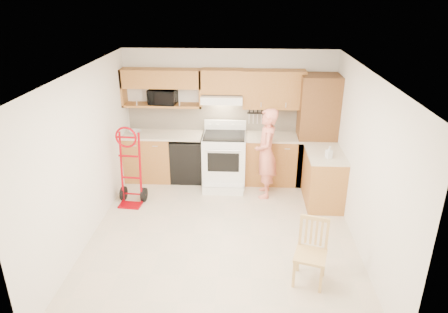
# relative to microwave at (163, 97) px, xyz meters

# --- Properties ---
(floor) EXTENTS (4.00, 4.50, 0.02)m
(floor) POSITION_rel_microwave_xyz_m (1.24, -2.08, -1.64)
(floor) COLOR beige
(floor) RESTS_ON ground
(ceiling) EXTENTS (4.00, 4.50, 0.02)m
(ceiling) POSITION_rel_microwave_xyz_m (1.24, -2.08, 0.88)
(ceiling) COLOR white
(ceiling) RESTS_ON ground
(wall_back) EXTENTS (4.00, 0.02, 2.50)m
(wall_back) POSITION_rel_microwave_xyz_m (1.24, 0.17, -0.38)
(wall_back) COLOR white
(wall_back) RESTS_ON ground
(wall_front) EXTENTS (4.00, 0.02, 2.50)m
(wall_front) POSITION_rel_microwave_xyz_m (1.24, -4.34, -0.38)
(wall_front) COLOR white
(wall_front) RESTS_ON ground
(wall_left) EXTENTS (0.02, 4.50, 2.50)m
(wall_left) POSITION_rel_microwave_xyz_m (-0.77, -2.08, -0.38)
(wall_left) COLOR white
(wall_left) RESTS_ON ground
(wall_right) EXTENTS (0.02, 4.50, 2.50)m
(wall_right) POSITION_rel_microwave_xyz_m (3.25, -2.08, -0.38)
(wall_right) COLOR white
(wall_right) RESTS_ON ground
(backsplash) EXTENTS (3.92, 0.03, 0.55)m
(backsplash) POSITION_rel_microwave_xyz_m (1.24, 0.15, -0.43)
(backsplash) COLOR beige
(backsplash) RESTS_ON wall_back
(lower_cab_left) EXTENTS (0.90, 0.60, 0.90)m
(lower_cab_left) POSITION_rel_microwave_xyz_m (-0.31, -0.14, -1.18)
(lower_cab_left) COLOR #A36D41
(lower_cab_left) RESTS_ON ground
(dishwasher) EXTENTS (0.60, 0.60, 0.85)m
(dishwasher) POSITION_rel_microwave_xyz_m (0.44, -0.14, -1.21)
(dishwasher) COLOR black
(dishwasher) RESTS_ON ground
(lower_cab_right) EXTENTS (1.14, 0.60, 0.90)m
(lower_cab_right) POSITION_rel_microwave_xyz_m (2.07, -0.14, -1.18)
(lower_cab_right) COLOR #A36D41
(lower_cab_right) RESTS_ON ground
(countertop_left) EXTENTS (1.50, 0.63, 0.04)m
(countertop_left) POSITION_rel_microwave_xyz_m (-0.01, -0.13, -0.71)
(countertop_left) COLOR beige
(countertop_left) RESTS_ON lower_cab_left
(countertop_right) EXTENTS (1.14, 0.63, 0.04)m
(countertop_right) POSITION_rel_microwave_xyz_m (2.07, -0.13, -0.71)
(countertop_right) COLOR beige
(countertop_right) RESTS_ON lower_cab_right
(cab_return_right) EXTENTS (0.60, 1.00, 0.90)m
(cab_return_right) POSITION_rel_microwave_xyz_m (2.94, -0.94, -1.18)
(cab_return_right) COLOR #A36D41
(cab_return_right) RESTS_ON ground
(countertop_return) EXTENTS (0.63, 1.00, 0.04)m
(countertop_return) POSITION_rel_microwave_xyz_m (2.94, -0.94, -0.71)
(countertop_return) COLOR beige
(countertop_return) RESTS_ON cab_return_right
(pantry_tall) EXTENTS (0.70, 0.60, 2.10)m
(pantry_tall) POSITION_rel_microwave_xyz_m (2.89, -0.14, -0.58)
(pantry_tall) COLOR brown
(pantry_tall) RESTS_ON ground
(upper_cab_left) EXTENTS (1.50, 0.33, 0.34)m
(upper_cab_left) POSITION_rel_microwave_xyz_m (-0.01, 0.00, 0.35)
(upper_cab_left) COLOR #A36D41
(upper_cab_left) RESTS_ON wall_back
(upper_shelf_mw) EXTENTS (1.50, 0.33, 0.04)m
(upper_shelf_mw) POSITION_rel_microwave_xyz_m (-0.01, 0.00, -0.16)
(upper_shelf_mw) COLOR #A36D41
(upper_shelf_mw) RESTS_ON wall_back
(upper_cab_center) EXTENTS (0.76, 0.33, 0.44)m
(upper_cab_center) POSITION_rel_microwave_xyz_m (1.12, 0.00, 0.31)
(upper_cab_center) COLOR #A36D41
(upper_cab_center) RESTS_ON wall_back
(upper_cab_right) EXTENTS (1.14, 0.33, 0.70)m
(upper_cab_right) POSITION_rel_microwave_xyz_m (2.07, 0.00, 0.17)
(upper_cab_right) COLOR #A36D41
(upper_cab_right) RESTS_ON wall_back
(range_hood) EXTENTS (0.76, 0.46, 0.14)m
(range_hood) POSITION_rel_microwave_xyz_m (1.12, -0.06, -0.00)
(range_hood) COLOR white
(range_hood) RESTS_ON wall_back
(knife_strip) EXTENTS (0.40, 0.05, 0.29)m
(knife_strip) POSITION_rel_microwave_xyz_m (1.79, 0.12, -0.39)
(knife_strip) COLOR black
(knife_strip) RESTS_ON backsplash
(microwave) EXTENTS (0.55, 0.40, 0.28)m
(microwave) POSITION_rel_microwave_xyz_m (0.00, 0.00, 0.00)
(microwave) COLOR black
(microwave) RESTS_ON upper_shelf_mw
(range) EXTENTS (0.80, 1.05, 1.18)m
(range) POSITION_rel_microwave_xyz_m (1.18, -0.34, -1.04)
(range) COLOR white
(range) RESTS_ON ground
(person) EXTENTS (0.39, 0.60, 1.64)m
(person) POSITION_rel_microwave_xyz_m (1.94, -0.74, -0.81)
(person) COLOR #E87B66
(person) RESTS_ON ground
(hand_truck) EXTENTS (0.54, 0.50, 1.28)m
(hand_truck) POSITION_rel_microwave_xyz_m (-0.41, -1.18, -0.99)
(hand_truck) COLOR #9A000B
(hand_truck) RESTS_ON ground
(dining_chair) EXTENTS (0.49, 0.52, 0.87)m
(dining_chair) POSITION_rel_microwave_xyz_m (2.42, -3.10, -1.20)
(dining_chair) COLOR #E5BF6E
(dining_chair) RESTS_ON ground
(soap_bottle) EXTENTS (0.12, 0.12, 0.20)m
(soap_bottle) POSITION_rel_microwave_xyz_m (2.94, -1.16, -0.59)
(soap_bottle) COLOR white
(soap_bottle) RESTS_ON countertop_return
(bowl) EXTENTS (0.30, 0.30, 0.06)m
(bowl) POSITION_rel_microwave_xyz_m (-0.55, -0.14, -0.66)
(bowl) COLOR white
(bowl) RESTS_ON countertop_left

